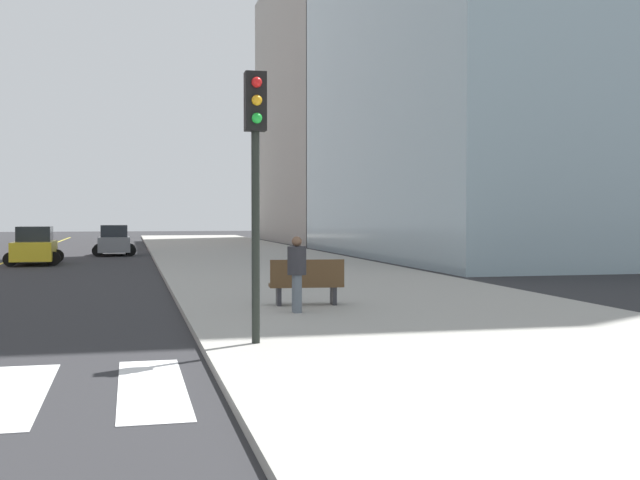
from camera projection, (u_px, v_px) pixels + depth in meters
name	position (u px, v px, depth m)	size (l,w,h in m)	color
sidewalk_kerb_east	(313.00, 280.00, 27.84)	(10.00, 120.00, 0.15)	#9E9B93
lane_divider_paint	(18.00, 257.00, 44.47)	(0.16, 80.00, 0.01)	yellow
parking_garage_concrete	(377.00, 110.00, 70.61)	(18.00, 24.00, 23.20)	#9E9B93
car_yellow_nearest	(35.00, 247.00, 37.94)	(2.56, 4.06, 1.80)	gold
car_gray_third	(114.00, 241.00, 46.68)	(2.48, 3.94, 1.75)	slate
traffic_light_near_corner	(256.00, 153.00, 13.65)	(0.36, 0.41, 4.63)	black
park_bench	(307.00, 283.00, 19.51)	(1.84, 0.72, 1.12)	brown
pedestrian_waiting_east	(297.00, 270.00, 18.06)	(0.43, 0.43, 1.72)	slate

